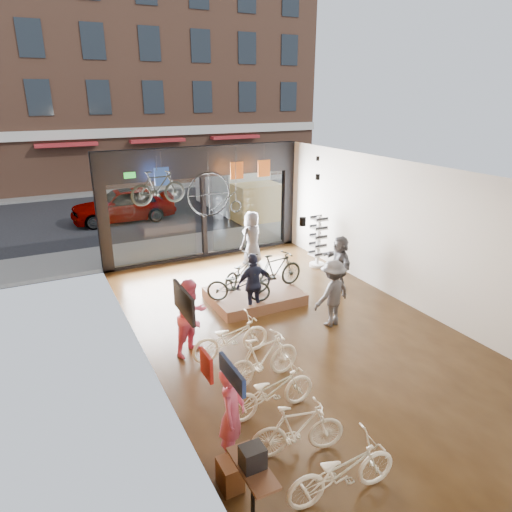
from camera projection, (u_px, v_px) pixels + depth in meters
ground_plane at (294, 330)px, 11.10m from camera, size 7.00×12.00×0.04m
ceiling at (299, 172)px, 9.81m from camera, size 7.00×12.00×0.04m
wall_left at (143, 283)px, 8.95m from camera, size 0.04×12.00×3.80m
wall_right at (410, 236)px, 11.96m from camera, size 0.04×12.00×3.80m
storefront at (203, 203)px, 15.49m from camera, size 7.00×0.26×3.80m
exit_sign at (130, 175)px, 13.98m from camera, size 0.35×0.06×0.18m
street_road at (143, 204)px, 23.69m from camera, size 30.00×18.00×0.02m
sidewalk_near at (194, 245)px, 17.12m from camera, size 30.00×2.40×0.12m
sidewalk_far at (127, 189)px, 27.02m from camera, size 30.00×2.00×0.12m
opposite_building at (106, 65)px, 26.78m from camera, size 26.00×5.00×14.00m
street_car at (123, 204)px, 20.25m from camera, size 4.48×1.80×1.53m
box_truck at (239, 187)px, 21.47m from camera, size 2.08×6.24×2.46m
floor_bike_0 at (342, 470)px, 6.38m from camera, size 1.76×0.74×0.90m
floor_bike_1 at (298, 429)px, 7.14m from camera, size 1.58×0.80×0.92m
floor_bike_2 at (271, 391)px, 8.09m from camera, size 1.71×0.61×0.90m
floor_bike_3 at (262, 359)px, 8.93m from camera, size 1.75×0.68×1.02m
floor_bike_4 at (231, 338)px, 9.82m from camera, size 1.76×0.62×0.92m
display_platform at (254, 296)px, 12.57m from camera, size 2.40×1.80×0.30m
display_bike_left at (238, 286)px, 11.78m from camera, size 1.72×1.31×0.87m
display_bike_mid at (276, 271)px, 12.50m from camera, size 1.78×0.73×1.04m
display_bike_right at (242, 271)px, 12.82m from camera, size 1.66×1.29×0.84m
customer_0 at (232, 414)px, 6.96m from camera, size 0.67×0.69×1.60m
customer_1 at (192, 317)px, 9.84m from camera, size 1.06×0.98×1.74m
customer_2 at (254, 284)px, 11.65m from camera, size 0.98×0.43×1.65m
customer_3 at (332, 293)px, 11.07m from camera, size 1.19×0.84×1.68m
customer_4 at (252, 238)px, 15.10m from camera, size 1.03×0.86×1.80m
customer_5 at (339, 263)px, 13.20m from camera, size 0.71×1.54×1.60m
sunglasses_rack at (318, 241)px, 14.89m from camera, size 0.52×0.44×1.71m
wall_merch at (219, 411)px, 6.28m from camera, size 0.40×2.40×2.60m
penny_farthing at (218, 195)px, 13.86m from camera, size 1.69×0.06×1.35m
hung_bike at (158, 188)px, 12.79m from camera, size 1.61×0.55×0.95m
jersey_left at (162, 177)px, 13.76m from camera, size 0.45×0.03×0.55m
jersey_mid at (237, 171)px, 14.82m from camera, size 0.45×0.03×0.55m
jersey_right at (264, 168)px, 15.25m from camera, size 0.45×0.03×0.55m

